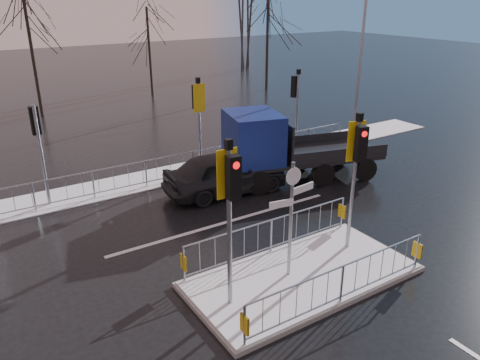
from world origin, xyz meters
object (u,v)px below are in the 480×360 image
car_far_lane (226,173)px  flatbed_truck (274,145)px  street_lamp_right (362,48)px  traffic_island (302,266)px

car_far_lane → flatbed_truck: bearing=-88.5°
car_far_lane → street_lamp_right: (9.31, 2.61, 3.61)m
traffic_island → street_lamp_right: (10.58, 8.49, 4.00)m
car_far_lane → flatbed_truck: (2.10, -0.13, 0.72)m
car_far_lane → street_lamp_right: size_ratio=0.57×
traffic_island → car_far_lane: (1.27, 5.88, 0.39)m
traffic_island → flatbed_truck: bearing=59.7°
flatbed_truck → traffic_island: bearing=-120.3°
car_far_lane → street_lamp_right: 10.32m
traffic_island → car_far_lane: traffic_island is taller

